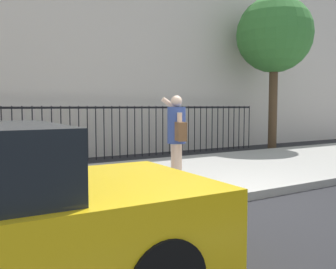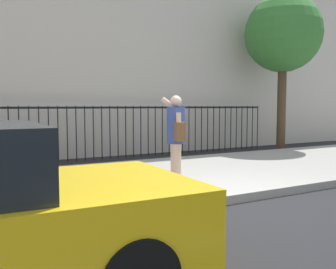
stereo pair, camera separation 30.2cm
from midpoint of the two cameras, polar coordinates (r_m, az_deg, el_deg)
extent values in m
plane|color=black|center=(6.23, 8.73, -10.50)|extent=(60.00, 60.00, 0.00)
cube|color=#9E9B93|center=(7.97, -1.63, -6.60)|extent=(28.00, 4.40, 0.15)
cube|color=beige|center=(14.05, -15.33, 17.97)|extent=(28.00, 4.00, 9.86)
cube|color=black|center=(11.18, -11.21, 4.08)|extent=(12.00, 0.04, 0.06)
cylinder|color=black|center=(10.58, -24.88, -0.33)|extent=(0.03, 0.03, 1.60)
cylinder|color=black|center=(10.61, -23.51, -0.27)|extent=(0.03, 0.03, 1.60)
cylinder|color=black|center=(10.65, -22.15, -0.22)|extent=(0.03, 0.03, 1.60)
cylinder|color=black|center=(10.69, -20.80, -0.16)|extent=(0.03, 0.03, 1.60)
cylinder|color=black|center=(10.74, -19.46, -0.11)|extent=(0.03, 0.03, 1.60)
cylinder|color=black|center=(10.80, -18.14, -0.05)|extent=(0.03, 0.03, 1.60)
cylinder|color=black|center=(10.86, -16.83, 0.00)|extent=(0.03, 0.03, 1.60)
cylinder|color=black|center=(10.93, -15.54, 0.06)|extent=(0.03, 0.03, 1.60)
cylinder|color=black|center=(11.00, -14.26, 0.11)|extent=(0.03, 0.03, 1.60)
cylinder|color=black|center=(11.08, -13.00, 0.16)|extent=(0.03, 0.03, 1.60)
cylinder|color=black|center=(11.17, -11.76, 0.21)|extent=(0.03, 0.03, 1.60)
cylinder|color=black|center=(11.25, -10.54, 0.26)|extent=(0.03, 0.03, 1.60)
cylinder|color=black|center=(11.35, -9.34, 0.31)|extent=(0.03, 0.03, 1.60)
cylinder|color=black|center=(11.45, -8.16, 0.36)|extent=(0.03, 0.03, 1.60)
cylinder|color=black|center=(11.55, -7.00, 0.41)|extent=(0.03, 0.03, 1.60)
cylinder|color=black|center=(11.66, -5.86, 0.46)|extent=(0.03, 0.03, 1.60)
cylinder|color=black|center=(11.77, -4.74, 0.50)|extent=(0.03, 0.03, 1.60)
cylinder|color=black|center=(11.89, -3.64, 0.55)|extent=(0.03, 0.03, 1.60)
cylinder|color=black|center=(12.01, -2.56, 0.59)|extent=(0.03, 0.03, 1.60)
cylinder|color=black|center=(12.14, -1.51, 0.63)|extent=(0.03, 0.03, 1.60)
cylinder|color=black|center=(12.27, -0.48, 0.67)|extent=(0.03, 0.03, 1.60)
cylinder|color=black|center=(12.40, 0.53, 0.71)|extent=(0.03, 0.03, 1.60)
cylinder|color=black|center=(12.54, 1.52, 0.75)|extent=(0.03, 0.03, 1.60)
cylinder|color=black|center=(12.68, 2.48, 0.79)|extent=(0.03, 0.03, 1.60)
cylinder|color=black|center=(12.83, 3.43, 0.83)|extent=(0.03, 0.03, 1.60)
cylinder|color=black|center=(12.97, 4.35, 0.86)|extent=(0.03, 0.03, 1.60)
cylinder|color=black|center=(13.13, 5.25, 0.90)|extent=(0.03, 0.03, 1.60)
cylinder|color=black|center=(13.28, 6.13, 0.93)|extent=(0.03, 0.03, 1.60)
cylinder|color=black|center=(13.44, 6.99, 0.96)|extent=(0.03, 0.03, 1.60)
cylinder|color=black|center=(13.60, 7.83, 0.99)|extent=(0.03, 0.03, 1.60)
cylinder|color=black|center=(13.76, 8.65, 1.03)|extent=(0.03, 0.03, 1.60)
cylinder|color=black|center=(13.93, 9.45, 1.06)|extent=(0.03, 0.03, 1.60)
cylinder|color=black|center=(14.10, 10.24, 1.08)|extent=(0.03, 0.03, 1.60)
cylinder|color=black|center=(14.27, 11.00, 1.11)|extent=(0.03, 0.03, 1.60)
cylinder|color=black|center=(14.44, 11.75, 1.14)|extent=(0.03, 0.03, 1.60)
cylinder|color=black|center=(4.40, -13.68, -12.59)|extent=(0.65, 0.24, 0.64)
cylinder|color=beige|center=(7.10, -0.16, -4.29)|extent=(0.15, 0.15, 0.75)
cylinder|color=beige|center=(6.91, 0.28, -4.53)|extent=(0.15, 0.15, 0.75)
cylinder|color=#33478C|center=(6.93, 0.06, 1.44)|extent=(0.42, 0.42, 0.68)
sphere|color=beige|center=(6.92, 0.06, 5.14)|extent=(0.21, 0.21, 0.21)
cylinder|color=beige|center=(7.11, -0.38, 4.28)|extent=(0.48, 0.22, 0.37)
cylinder|color=beige|center=(6.74, 0.51, 1.18)|extent=(0.09, 0.09, 0.52)
cube|color=black|center=(7.08, 0.20, 4.96)|extent=(0.03, 0.07, 0.15)
cube|color=brown|center=(6.69, 0.65, 0.46)|extent=(0.23, 0.31, 0.34)
cube|color=#333338|center=(8.53, -23.70, -4.37)|extent=(0.08, 0.41, 0.40)
cylinder|color=#4C3823|center=(13.90, 15.21, 4.66)|extent=(0.31, 0.31, 3.40)
sphere|color=#387A33|center=(14.13, 15.41, 14.59)|extent=(2.69, 2.69, 2.69)
camera|label=1|loc=(0.15, -91.20, -0.09)|focal=39.73mm
camera|label=2|loc=(0.15, 88.80, 0.09)|focal=39.73mm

